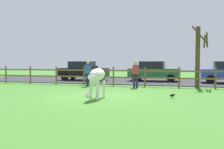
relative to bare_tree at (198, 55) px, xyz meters
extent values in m
plane|color=#3D7528|center=(-4.64, -5.36, -1.98)|extent=(60.00, 60.00, 0.00)
cube|color=#2D2D33|center=(-4.64, 3.94, -1.95)|extent=(28.00, 7.40, 0.05)
cylinder|color=brown|center=(-13.57, -0.36, -1.35)|extent=(0.11, 0.11, 1.26)
cylinder|color=brown|center=(-11.49, -0.36, -1.35)|extent=(0.11, 0.11, 1.26)
cylinder|color=brown|center=(-9.42, -0.36, -1.35)|extent=(0.11, 0.11, 1.26)
cylinder|color=brown|center=(-7.34, -0.36, -1.35)|extent=(0.11, 0.11, 1.26)
cylinder|color=brown|center=(-5.27, -0.36, -1.35)|extent=(0.11, 0.11, 1.26)
cylinder|color=brown|center=(-3.19, -0.36, -1.35)|extent=(0.11, 0.11, 1.26)
cylinder|color=brown|center=(-1.12, -0.36, -1.35)|extent=(0.11, 0.11, 1.26)
cylinder|color=brown|center=(0.96, -0.36, -1.35)|extent=(0.11, 0.11, 1.26)
cube|color=brown|center=(-5.27, -0.36, -1.41)|extent=(20.75, 0.06, 0.09)
cube|color=brown|center=(-5.27, -0.36, -0.97)|extent=(20.75, 0.06, 0.09)
cylinder|color=#513A23|center=(-0.03, 0.02, -0.12)|extent=(0.27, 0.27, 3.71)
cylinder|color=#513A23|center=(0.04, -0.43, 1.18)|extent=(1.00, 0.26, 1.12)
cylinder|color=#513A23|center=(0.47, -0.05, 0.92)|extent=(0.24, 1.08, 0.85)
cylinder|color=#513A23|center=(0.34, 0.01, 0.82)|extent=(0.12, 0.82, 0.76)
ellipsoid|color=white|center=(-4.46, -5.99, -0.95)|extent=(0.55, 1.26, 0.56)
cylinder|color=white|center=(-4.34, -6.40, -1.59)|extent=(0.11, 0.11, 0.78)
cylinder|color=white|center=(-4.62, -6.38, -1.59)|extent=(0.11, 0.11, 0.78)
cylinder|color=white|center=(-4.29, -5.60, -1.59)|extent=(0.11, 0.11, 0.78)
cylinder|color=white|center=(-4.57, -5.58, -1.59)|extent=(0.11, 0.11, 0.78)
cylinder|color=white|center=(-4.48, -6.52, -1.13)|extent=(0.27, 0.60, 0.51)
ellipsoid|color=white|center=(-4.51, -6.94, -1.70)|extent=(0.22, 0.45, 0.24)
cube|color=black|center=(-4.47, -6.24, -0.63)|extent=(0.07, 0.56, 0.12)
cylinder|color=black|center=(-4.42, -5.32, -1.10)|extent=(0.06, 0.19, 0.54)
cylinder|color=black|center=(-1.39, -4.96, -1.95)|extent=(0.01, 0.01, 0.06)
cylinder|color=black|center=(-1.39, -5.00, -1.95)|extent=(0.01, 0.01, 0.06)
ellipsoid|color=black|center=(-1.39, -4.98, -1.86)|extent=(0.18, 0.10, 0.12)
sphere|color=black|center=(-1.30, -4.98, -1.81)|extent=(0.07, 0.07, 0.07)
cube|color=#236B38|center=(-3.03, 3.87, -1.28)|extent=(4.06, 1.86, 0.70)
cube|color=black|center=(-3.18, 3.88, -0.65)|extent=(1.96, 1.64, 0.56)
cylinder|color=black|center=(-1.65, 4.67, -1.63)|extent=(0.61, 0.20, 0.60)
cylinder|color=black|center=(-1.72, 2.97, -1.63)|extent=(0.61, 0.20, 0.60)
cylinder|color=black|center=(-4.35, 4.77, -1.63)|extent=(0.61, 0.20, 0.60)
cylinder|color=black|center=(-4.41, 3.08, -1.63)|extent=(0.61, 0.20, 0.60)
cube|color=black|center=(-8.81, 3.27, -1.28)|extent=(4.04, 1.79, 0.70)
cube|color=black|center=(-8.96, 3.26, -0.65)|extent=(1.94, 1.61, 0.56)
cylinder|color=black|center=(-7.48, 4.15, -1.63)|extent=(0.60, 0.19, 0.60)
cylinder|color=black|center=(-7.44, 2.45, -1.63)|extent=(0.60, 0.19, 0.60)
cylinder|color=black|center=(-10.18, 4.08, -1.63)|extent=(0.60, 0.19, 0.60)
cylinder|color=black|center=(-10.14, 2.38, -1.63)|extent=(0.60, 0.19, 0.60)
cylinder|color=black|center=(1.08, 4.21, -1.63)|extent=(0.61, 0.20, 0.60)
cylinder|color=black|center=(1.03, 2.51, -1.63)|extent=(0.61, 0.20, 0.60)
cylinder|color=#232847|center=(-6.83, -1.14, -1.57)|extent=(0.14, 0.14, 0.82)
cylinder|color=#232847|center=(-6.65, -1.17, -1.57)|extent=(0.14, 0.14, 0.82)
cube|color=#2D569E|center=(-6.74, -1.15, -0.87)|extent=(0.39, 0.27, 0.58)
sphere|color=tan|center=(-6.74, -1.15, -0.45)|extent=(0.22, 0.22, 0.22)
cylinder|color=#232847|center=(-3.75, -1.15, -1.57)|extent=(0.14, 0.14, 0.82)
cylinder|color=#232847|center=(-3.58, -1.10, -1.57)|extent=(0.14, 0.14, 0.82)
cube|color=#B7333D|center=(-3.67, -1.12, -0.87)|extent=(0.41, 0.31, 0.58)
sphere|color=tan|center=(-3.67, -1.12, -0.45)|extent=(0.22, 0.22, 0.22)
camera|label=1|loc=(-1.09, -15.90, -0.39)|focal=39.45mm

